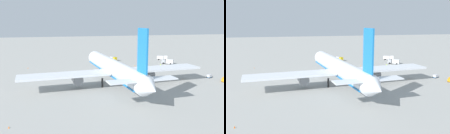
# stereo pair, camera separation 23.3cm
# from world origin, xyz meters

# --- Properties ---
(ground_plane) EXTENTS (600.00, 600.00, 0.00)m
(ground_plane) POSITION_xyz_m (0.00, 0.00, 0.00)
(ground_plane) COLOR #9E9E99
(airliner) EXTENTS (67.83, 71.64, 22.83)m
(airliner) POSITION_xyz_m (-1.23, -0.14, 6.54)
(airliner) COLOR silver
(airliner) RESTS_ON ground
(service_truck_0) EXTENTS (4.93, 6.72, 2.74)m
(service_truck_0) POSITION_xyz_m (50.74, -45.49, 1.51)
(service_truck_0) COLOR white
(service_truck_0) RESTS_ON ground
(service_truck_1) EXTENTS (5.13, 3.81, 2.76)m
(service_truck_1) POSITION_xyz_m (53.92, -13.87, 1.54)
(service_truck_1) COLOR yellow
(service_truck_1) RESTS_ON ground
(service_truck_3) EXTENTS (6.11, 6.50, 2.76)m
(service_truck_3) POSITION_xyz_m (36.25, -42.28, 1.51)
(service_truck_3) COLOR #999EA5
(service_truck_3) RESTS_ON ground
(baggage_cart_1) EXTENTS (2.48, 3.47, 1.47)m
(baggage_cart_1) POSITION_xyz_m (0.48, -44.31, 0.80)
(baggage_cart_1) COLOR #26598C
(baggage_cart_1) RESTS_ON ground
(ground_worker_0) EXTENTS (0.55, 0.55, 1.78)m
(ground_worker_0) POSITION_xyz_m (26.12, -47.84, 0.91)
(ground_worker_0) COLOR #3F3F47
(ground_worker_0) RESTS_ON ground
(ground_worker_1) EXTENTS (0.57, 0.57, 1.68)m
(ground_worker_1) POSITION_xyz_m (28.65, -34.03, 0.85)
(ground_worker_1) COLOR #3F3F47
(ground_worker_1) RESTS_ON ground
(ground_worker_2) EXTENTS (0.42, 0.42, 1.70)m
(ground_worker_2) POSITION_xyz_m (21.11, -43.70, 0.86)
(ground_worker_2) COLOR navy
(ground_worker_2) RESTS_ON ground
(ground_worker_5) EXTENTS (0.56, 0.56, 1.63)m
(ground_worker_5) POSITION_xyz_m (34.93, -27.96, 0.83)
(ground_worker_5) COLOR #3F3F47
(ground_worker_5) RESTS_ON ground
(traffic_cone_0) EXTENTS (0.36, 0.36, 0.55)m
(traffic_cone_0) POSITION_xyz_m (41.85, 35.85, 0.28)
(traffic_cone_0) COLOR orange
(traffic_cone_0) RESTS_ON ground
(traffic_cone_1) EXTENTS (0.36, 0.36, 0.55)m
(traffic_cone_1) POSITION_xyz_m (34.62, -21.16, 0.28)
(traffic_cone_1) COLOR orange
(traffic_cone_1) RESTS_ON ground
(traffic_cone_2) EXTENTS (0.36, 0.36, 0.55)m
(traffic_cone_2) POSITION_xyz_m (-32.55, 33.53, 0.28)
(traffic_cone_2) COLOR orange
(traffic_cone_2) RESTS_ON ground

